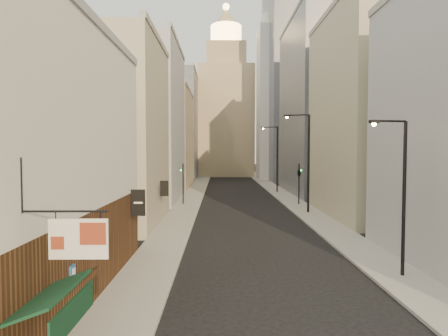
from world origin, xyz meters
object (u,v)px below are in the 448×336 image
clock_tower (226,109)px  traffic_light_left (183,176)px  white_tower (276,97)px  streetlamp_far (276,155)px  traffic_light_right (299,173)px  streetlamp_mid (306,157)px  streetlamp_near (401,189)px

clock_tower → traffic_light_left: size_ratio=8.98×
white_tower → streetlamp_far: white_tower is taller
traffic_light_right → white_tower: bearing=-94.2°
white_tower → streetlamp_mid: bearing=-94.6°
clock_tower → streetlamp_mid: 61.94m
traffic_light_left → clock_tower: bearing=-112.7°
traffic_light_right → streetlamp_mid: bearing=85.1°
clock_tower → white_tower: size_ratio=1.08×
traffic_light_right → clock_tower: bearing=-81.6°
clock_tower → traffic_light_left: bearing=-96.4°
streetlamp_mid → traffic_light_right: streetlamp_mid is taller
clock_tower → traffic_light_right: bearing=-81.9°
streetlamp_near → streetlamp_far: (-0.46, 39.35, 1.28)m
traffic_light_right → traffic_light_left: bearing=-1.3°
streetlamp_near → traffic_light_right: (0.30, 25.62, -0.72)m
streetlamp_mid → traffic_light_left: bearing=173.4°
streetlamp_mid → streetlamp_far: streetlamp_mid is taller
clock_tower → white_tower: 17.83m
clock_tower → traffic_light_right: (7.78, -54.62, -13.75)m
streetlamp_far → traffic_light_left: size_ratio=2.06×
streetlamp_mid → traffic_light_right: size_ratio=2.06×
clock_tower → streetlamp_mid: bearing=-83.1°
clock_tower → streetlamp_far: 43.12m
white_tower → streetlamp_near: size_ratio=5.15×
clock_tower → traffic_light_left: (-6.09, -54.23, -14.17)m
streetlamp_mid → streetlamp_far: bearing=108.9°
streetlamp_far → traffic_light_left: 18.86m
clock_tower → streetlamp_near: 81.64m
clock_tower → streetlamp_far: clock_tower is taller
clock_tower → traffic_light_right: clock_tower is taller
streetlamp_near → traffic_light_left: (-13.57, 26.01, -1.14)m
white_tower → traffic_light_left: size_ratio=8.30×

